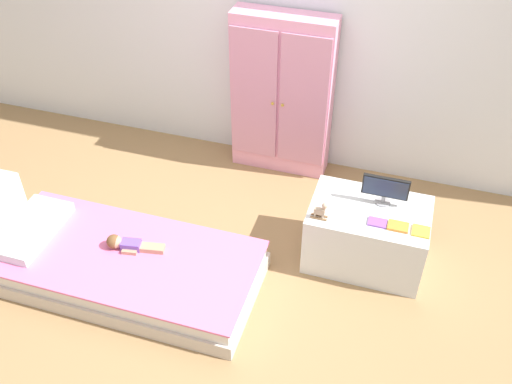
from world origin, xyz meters
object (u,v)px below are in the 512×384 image
tv_stand (366,235)px  book_yellow (421,231)px  book_purple (377,222)px  book_orange (398,226)px  bed (126,266)px  wardrobe (282,96)px  doll (125,244)px  tv_monitor (385,188)px  rocking_horse_toy (321,211)px

tv_stand → book_yellow: (0.33, -0.12, 0.24)m
book_purple → book_orange: 0.13m
bed → tv_stand: size_ratio=2.26×
bed → wardrobe: 1.78m
doll → book_purple: (1.58, 0.48, 0.20)m
tv_stand → tv_monitor: 0.37m
tv_stand → tv_monitor: bearing=54.1°
doll → rocking_horse_toy: 1.32m
wardrobe → doll: bearing=-113.9°
doll → book_purple: bearing=16.9°
rocking_horse_toy → wardrobe: bearing=117.4°
doll → book_orange: bearing=15.7°
book_purple → book_yellow: same height
tv_stand → wardrobe: bearing=133.8°
doll → book_orange: book_orange is taller
book_orange → book_yellow: (0.14, 0.00, -0.00)m
bed → doll: 0.17m
wardrobe → tv_monitor: 1.23m
doll → book_yellow: size_ratio=3.52×
bed → tv_monitor: bearing=25.5°
tv_monitor → book_purple: tv_monitor is taller
bed → wardrobe: size_ratio=1.34×
book_purple → book_yellow: bearing=0.0°
doll → book_yellow: 1.93m
bed → rocking_horse_toy: 1.37m
bed → book_yellow: size_ratio=16.13×
wardrobe → tv_monitor: (0.93, -0.81, -0.08)m
tv_monitor → book_purple: (-0.01, -0.21, -0.12)m
book_purple → book_orange: bearing=0.0°
book_yellow → book_purple: bearing=180.0°
wardrobe → book_orange: 1.48m
wardrobe → tv_stand: (0.86, -0.90, -0.44)m
tv_monitor → book_yellow: tv_monitor is taller
book_orange → book_yellow: size_ratio=1.19×
book_yellow → book_orange: bearing=180.0°
tv_monitor → book_yellow: (0.27, -0.21, -0.12)m
doll → tv_stand: tv_stand is taller
doll → wardrobe: bearing=66.1°
rocking_horse_toy → book_orange: bearing=7.0°
doll → bed: bearing=-75.8°
book_purple → tv_monitor: bearing=88.3°
rocking_horse_toy → book_yellow: 0.64m
bed → tv_monitor: size_ratio=5.86×
tv_stand → book_orange: (0.19, -0.12, 0.24)m
wardrobe → tv_stand: 1.32m
tv_monitor → tv_stand: bearing=-125.9°
tv_monitor → book_purple: size_ratio=2.57×
rocking_horse_toy → book_yellow: bearing=5.5°
rocking_horse_toy → tv_stand: bearing=30.9°
bed → book_purple: 1.70m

